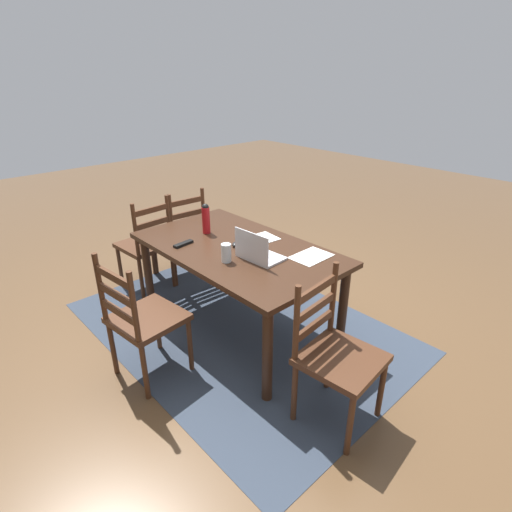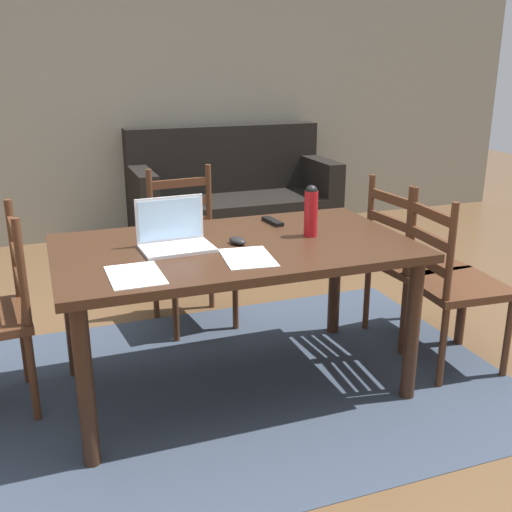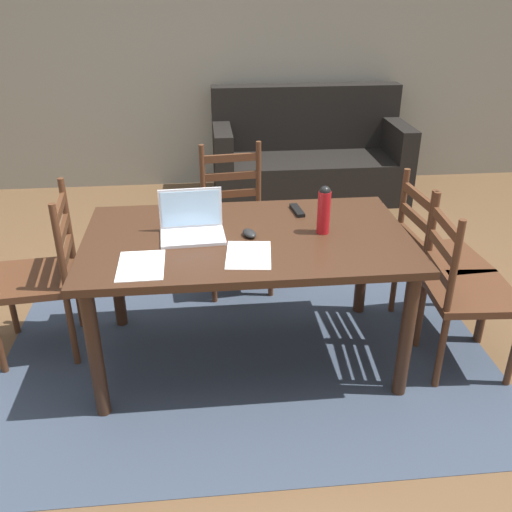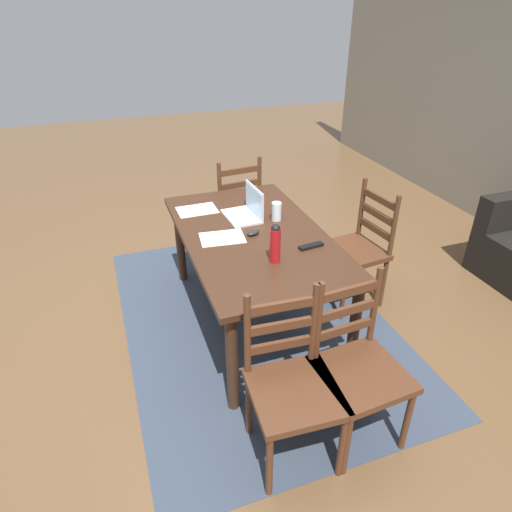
# 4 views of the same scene
# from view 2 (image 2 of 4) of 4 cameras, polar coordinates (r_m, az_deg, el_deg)

# --- Properties ---
(ground_plane) EXTENTS (14.00, 14.00, 0.00)m
(ground_plane) POSITION_cam_2_polar(r_m,az_deg,el_deg) (3.13, -1.89, -12.01)
(ground_plane) COLOR brown
(area_rug) EXTENTS (2.72, 1.90, 0.01)m
(area_rug) POSITION_cam_2_polar(r_m,az_deg,el_deg) (3.13, -1.89, -11.97)
(area_rug) COLOR #333D4C
(area_rug) RESTS_ON ground
(wall_back) EXTENTS (8.00, 0.12, 2.70)m
(wall_back) POSITION_cam_2_polar(r_m,az_deg,el_deg) (5.66, -12.08, 15.46)
(wall_back) COLOR gray
(wall_back) RESTS_ON ground
(dining_table) EXTENTS (1.66, 0.95, 0.75)m
(dining_table) POSITION_cam_2_polar(r_m,az_deg,el_deg) (2.86, -2.03, -0.52)
(dining_table) COLOR #382114
(dining_table) RESTS_ON ground
(chair_far_head) EXTENTS (0.49, 0.49, 0.95)m
(chair_far_head) POSITION_cam_2_polar(r_m,az_deg,el_deg) (3.69, -6.18, 0.51)
(chair_far_head) COLOR #4C2B19
(chair_far_head) RESTS_ON ground
(chair_right_far) EXTENTS (0.47, 0.47, 0.95)m
(chair_right_far) POSITION_cam_2_polar(r_m,az_deg,el_deg) (3.56, 14.33, -0.62)
(chair_right_far) COLOR #4C2B19
(chair_right_far) RESTS_ON ground
(chair_right_near) EXTENTS (0.47, 0.47, 0.95)m
(chair_right_near) POSITION_cam_2_polar(r_m,az_deg,el_deg) (3.28, 17.97, -2.58)
(chair_right_near) COLOR #4C2B19
(chair_right_near) RESTS_ON ground
(couch) EXTENTS (1.80, 0.80, 1.00)m
(couch) POSITION_cam_2_polar(r_m,az_deg,el_deg) (5.51, -2.32, 5.31)
(couch) COLOR black
(couch) RESTS_ON ground
(laptop) EXTENTS (0.33, 0.24, 0.23)m
(laptop) POSITION_cam_2_polar(r_m,az_deg,el_deg) (2.79, -7.76, 1.96)
(laptop) COLOR silver
(laptop) RESTS_ON dining_table
(water_bottle) EXTENTS (0.07, 0.07, 0.25)m
(water_bottle) POSITION_cam_2_polar(r_m,az_deg,el_deg) (2.94, 5.20, 4.37)
(water_bottle) COLOR #A81419
(water_bottle) RESTS_ON dining_table
(drinking_glass) EXTENTS (0.07, 0.07, 0.13)m
(drinking_glass) POSITION_cam_2_polar(r_m,az_deg,el_deg) (2.99, -6.22, 3.28)
(drinking_glass) COLOR silver
(drinking_glass) RESTS_ON dining_table
(computer_mouse) EXTENTS (0.09, 0.11, 0.03)m
(computer_mouse) POSITION_cam_2_polar(r_m,az_deg,el_deg) (2.83, -1.77, 1.46)
(computer_mouse) COLOR black
(computer_mouse) RESTS_ON dining_table
(tv_remote) EXTENTS (0.06, 0.17, 0.02)m
(tv_remote) POSITION_cam_2_polar(r_m,az_deg,el_deg) (3.19, 1.57, 3.28)
(tv_remote) COLOR black
(tv_remote) RESTS_ON dining_table
(paper_stack_left) EXTENTS (0.24, 0.32, 0.00)m
(paper_stack_left) POSITION_cam_2_polar(r_m,az_deg,el_deg) (2.63, -0.77, -0.15)
(paper_stack_left) COLOR white
(paper_stack_left) RESTS_ON dining_table
(paper_stack_right) EXTENTS (0.21, 0.30, 0.00)m
(paper_stack_right) POSITION_cam_2_polar(r_m,az_deg,el_deg) (2.46, -11.33, -1.79)
(paper_stack_right) COLOR white
(paper_stack_right) RESTS_ON dining_table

